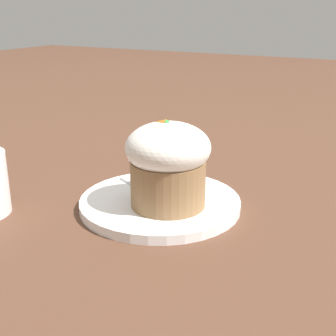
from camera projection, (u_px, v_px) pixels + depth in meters
ground_plane at (160, 207)px, 0.65m from camera, size 4.00×4.00×0.00m
dessert_plate at (160, 203)px, 0.65m from camera, size 0.22×0.22×0.01m
carrot_cake at (168, 163)px, 0.61m from camera, size 0.11×0.11×0.12m
spoon at (150, 194)px, 0.66m from camera, size 0.11×0.07×0.01m
paper_napkin at (161, 164)px, 0.82m from camera, size 0.13×0.12×0.00m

